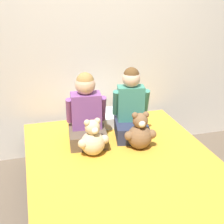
{
  "coord_description": "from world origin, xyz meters",
  "views": [
    {
      "loc": [
        -0.67,
        -2.0,
        1.71
      ],
      "look_at": [
        0.0,
        0.37,
        0.71
      ],
      "focal_mm": 50.0,
      "sensor_mm": 36.0,
      "label": 1
    }
  ],
  "objects_px": {
    "child_on_left": "(86,114)",
    "teddy_bear_held_by_left_child": "(93,140)",
    "bed": "(125,186)",
    "teddy_bear_held_by_right_child": "(140,133)",
    "child_on_right": "(131,110)",
    "pillow_at_headboard": "(101,119)"
  },
  "relations": [
    {
      "from": "bed",
      "to": "teddy_bear_held_by_right_child",
      "type": "bearing_deg",
      "value": 45.48
    },
    {
      "from": "teddy_bear_held_by_left_child",
      "to": "teddy_bear_held_by_right_child",
      "type": "relative_size",
      "value": 0.96
    },
    {
      "from": "bed",
      "to": "teddy_bear_held_by_right_child",
      "type": "relative_size",
      "value": 5.88
    },
    {
      "from": "pillow_at_headboard",
      "to": "child_on_right",
      "type": "bearing_deg",
      "value": -57.71
    },
    {
      "from": "child_on_left",
      "to": "teddy_bear_held_by_left_child",
      "type": "height_order",
      "value": "child_on_left"
    },
    {
      "from": "bed",
      "to": "teddy_bear_held_by_left_child",
      "type": "xyz_separation_m",
      "value": [
        -0.21,
        0.2,
        0.35
      ]
    },
    {
      "from": "child_on_left",
      "to": "teddy_bear_held_by_right_child",
      "type": "height_order",
      "value": "child_on_left"
    },
    {
      "from": "child_on_left",
      "to": "teddy_bear_held_by_left_child",
      "type": "relative_size",
      "value": 1.97
    },
    {
      "from": "child_on_left",
      "to": "bed",
      "type": "bearing_deg",
      "value": -59.7
    },
    {
      "from": "child_on_left",
      "to": "pillow_at_headboard",
      "type": "xyz_separation_m",
      "value": [
        0.21,
        0.31,
        -0.2
      ]
    },
    {
      "from": "teddy_bear_held_by_left_child",
      "to": "pillow_at_headboard",
      "type": "relative_size",
      "value": 0.54
    },
    {
      "from": "child_on_right",
      "to": "pillow_at_headboard",
      "type": "distance_m",
      "value": 0.42
    },
    {
      "from": "child_on_left",
      "to": "child_on_right",
      "type": "bearing_deg",
      "value": 5.43
    },
    {
      "from": "child_on_right",
      "to": "teddy_bear_held_by_right_child",
      "type": "distance_m",
      "value": 0.28
    },
    {
      "from": "child_on_right",
      "to": "teddy_bear_held_by_left_child",
      "type": "distance_m",
      "value": 0.5
    },
    {
      "from": "child_on_left",
      "to": "teddy_bear_held_by_left_child",
      "type": "xyz_separation_m",
      "value": [
        -0.0,
        -0.26,
        -0.12
      ]
    },
    {
      "from": "child_on_right",
      "to": "teddy_bear_held_by_right_child",
      "type": "bearing_deg",
      "value": -80.27
    },
    {
      "from": "bed",
      "to": "teddy_bear_held_by_right_child",
      "type": "xyz_separation_m",
      "value": [
        0.19,
        0.2,
        0.36
      ]
    },
    {
      "from": "teddy_bear_held_by_left_child",
      "to": "teddy_bear_held_by_right_child",
      "type": "bearing_deg",
      "value": -8.53
    },
    {
      "from": "teddy_bear_held_by_right_child",
      "to": "child_on_right",
      "type": "bearing_deg",
      "value": 94.38
    },
    {
      "from": "child_on_right",
      "to": "pillow_at_headboard",
      "type": "height_order",
      "value": "child_on_right"
    },
    {
      "from": "teddy_bear_held_by_left_child",
      "to": "child_on_left",
      "type": "bearing_deg",
      "value": 80.86
    }
  ]
}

